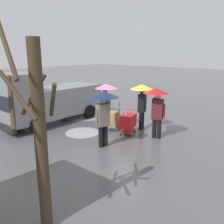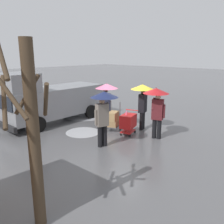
{
  "view_description": "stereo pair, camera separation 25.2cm",
  "coord_description": "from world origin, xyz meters",
  "px_view_note": "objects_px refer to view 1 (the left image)",
  "views": [
    {
      "loc": [
        -6.52,
        8.33,
        3.5
      ],
      "look_at": [
        -0.11,
        0.98,
        1.05
      ],
      "focal_mm": 38.29,
      "sensor_mm": 36.0,
      "label": 1
    },
    {
      "loc": [
        -6.71,
        8.17,
        3.5
      ],
      "look_at": [
        -0.11,
        0.98,
        1.05
      ],
      "focal_mm": 38.29,
      "sensor_mm": 36.0,
      "label": 2
    }
  ],
  "objects_px": {
    "cargo_van_parked_right": "(49,100)",
    "pedestrian_far_side": "(104,106)",
    "bare_tree_near": "(38,133)",
    "pedestrian_white_side": "(157,101)",
    "hand_dolly_boxes": "(113,120)",
    "pedestrian_black_side": "(106,95)",
    "pedestrian_pink_side": "(142,96)",
    "shopping_cart_vendor": "(128,122)"
  },
  "relations": [
    {
      "from": "shopping_cart_vendor",
      "to": "pedestrian_pink_side",
      "type": "xyz_separation_m",
      "value": [
        -0.05,
        -0.94,
        1.02
      ]
    },
    {
      "from": "shopping_cart_vendor",
      "to": "hand_dolly_boxes",
      "type": "bearing_deg",
      "value": 4.39
    },
    {
      "from": "hand_dolly_boxes",
      "to": "pedestrian_white_side",
      "type": "height_order",
      "value": "pedestrian_white_side"
    },
    {
      "from": "pedestrian_far_side",
      "to": "bare_tree_near",
      "type": "distance_m",
      "value": 4.48
    },
    {
      "from": "pedestrian_pink_side",
      "to": "pedestrian_far_side",
      "type": "xyz_separation_m",
      "value": [
        -0.11,
        2.63,
        0.0
      ]
    },
    {
      "from": "pedestrian_pink_side",
      "to": "pedestrian_white_side",
      "type": "bearing_deg",
      "value": 152.98
    },
    {
      "from": "cargo_van_parked_right",
      "to": "hand_dolly_boxes",
      "type": "bearing_deg",
      "value": -161.59
    },
    {
      "from": "pedestrian_pink_side",
      "to": "bare_tree_near",
      "type": "xyz_separation_m",
      "value": [
        -2.13,
        6.61,
        0.44
      ]
    },
    {
      "from": "cargo_van_parked_right",
      "to": "pedestrian_black_side",
      "type": "height_order",
      "value": "cargo_van_parked_right"
    },
    {
      "from": "cargo_van_parked_right",
      "to": "hand_dolly_boxes",
      "type": "xyz_separation_m",
      "value": [
        -3.33,
        -1.11,
        -0.66
      ]
    },
    {
      "from": "cargo_van_parked_right",
      "to": "pedestrian_pink_side",
      "type": "relative_size",
      "value": 2.49
    },
    {
      "from": "pedestrian_black_side",
      "to": "pedestrian_far_side",
      "type": "xyz_separation_m",
      "value": [
        -1.52,
        1.73,
        0.0
      ]
    },
    {
      "from": "hand_dolly_boxes",
      "to": "pedestrian_far_side",
      "type": "xyz_separation_m",
      "value": [
        -0.98,
        1.62,
        1.06
      ]
    },
    {
      "from": "hand_dolly_boxes",
      "to": "pedestrian_far_side",
      "type": "height_order",
      "value": "pedestrian_far_side"
    },
    {
      "from": "cargo_van_parked_right",
      "to": "pedestrian_far_side",
      "type": "relative_size",
      "value": 2.49
    },
    {
      "from": "shopping_cart_vendor",
      "to": "pedestrian_far_side",
      "type": "distance_m",
      "value": 1.98
    },
    {
      "from": "pedestrian_far_side",
      "to": "bare_tree_near",
      "type": "bearing_deg",
      "value": 116.81
    },
    {
      "from": "hand_dolly_boxes",
      "to": "pedestrian_pink_side",
      "type": "distance_m",
      "value": 1.7
    },
    {
      "from": "cargo_van_parked_right",
      "to": "pedestrian_far_side",
      "type": "bearing_deg",
      "value": 173.19
    },
    {
      "from": "shopping_cart_vendor",
      "to": "hand_dolly_boxes",
      "type": "distance_m",
      "value": 0.82
    },
    {
      "from": "pedestrian_black_side",
      "to": "bare_tree_near",
      "type": "distance_m",
      "value": 6.73
    },
    {
      "from": "bare_tree_near",
      "to": "shopping_cart_vendor",
      "type": "bearing_deg",
      "value": -68.98
    },
    {
      "from": "cargo_van_parked_right",
      "to": "pedestrian_white_side",
      "type": "xyz_separation_m",
      "value": [
        -5.29,
        -1.56,
        0.41
      ]
    },
    {
      "from": "shopping_cart_vendor",
      "to": "pedestrian_far_side",
      "type": "relative_size",
      "value": 0.49
    },
    {
      "from": "bare_tree_near",
      "to": "pedestrian_white_side",
      "type": "bearing_deg",
      "value": -80.33
    },
    {
      "from": "cargo_van_parked_right",
      "to": "pedestrian_black_side",
      "type": "relative_size",
      "value": 2.49
    },
    {
      "from": "cargo_van_parked_right",
      "to": "pedestrian_pink_side",
      "type": "height_order",
      "value": "cargo_van_parked_right"
    },
    {
      "from": "pedestrian_black_side",
      "to": "pedestrian_white_side",
      "type": "height_order",
      "value": "same"
    },
    {
      "from": "pedestrian_white_side",
      "to": "bare_tree_near",
      "type": "relative_size",
      "value": 0.53
    },
    {
      "from": "pedestrian_black_side",
      "to": "bare_tree_near",
      "type": "relative_size",
      "value": 0.53
    },
    {
      "from": "hand_dolly_boxes",
      "to": "pedestrian_pink_side",
      "type": "bearing_deg",
      "value": -130.74
    },
    {
      "from": "cargo_van_parked_right",
      "to": "shopping_cart_vendor",
      "type": "bearing_deg",
      "value": -164.23
    },
    {
      "from": "pedestrian_pink_side",
      "to": "pedestrian_far_side",
      "type": "bearing_deg",
      "value": 92.49
    },
    {
      "from": "shopping_cart_vendor",
      "to": "pedestrian_black_side",
      "type": "bearing_deg",
      "value": -1.86
    },
    {
      "from": "cargo_van_parked_right",
      "to": "hand_dolly_boxes",
      "type": "relative_size",
      "value": 4.07
    },
    {
      "from": "pedestrian_pink_side",
      "to": "bare_tree_near",
      "type": "height_order",
      "value": "bare_tree_near"
    },
    {
      "from": "cargo_van_parked_right",
      "to": "pedestrian_white_side",
      "type": "distance_m",
      "value": 5.53
    },
    {
      "from": "pedestrian_black_side",
      "to": "bare_tree_near",
      "type": "bearing_deg",
      "value": 121.75
    },
    {
      "from": "cargo_van_parked_right",
      "to": "pedestrian_black_side",
      "type": "xyz_separation_m",
      "value": [
        -2.79,
        -1.21,
        0.41
      ]
    },
    {
      "from": "hand_dolly_boxes",
      "to": "pedestrian_white_side",
      "type": "distance_m",
      "value": 2.28
    },
    {
      "from": "cargo_van_parked_right",
      "to": "pedestrian_pink_side",
      "type": "distance_m",
      "value": 4.72
    },
    {
      "from": "cargo_van_parked_right",
      "to": "pedestrian_black_side",
      "type": "bearing_deg",
      "value": -156.47
    }
  ]
}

